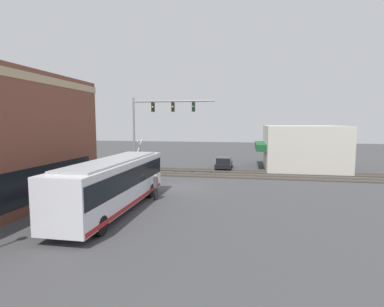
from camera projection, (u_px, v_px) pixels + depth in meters
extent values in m
plane|color=#424244|center=(184.00, 187.00, 25.69)|extent=(120.00, 120.00, 0.00)
cube|color=tan|center=(18.00, 75.00, 17.06)|extent=(17.17, 0.36, 0.50)
cube|color=black|center=(26.00, 187.00, 17.72)|extent=(14.26, 0.12, 2.20)
cube|color=beige|center=(302.00, 147.00, 36.52)|extent=(10.46, 8.79, 5.13)
cube|color=#19592D|center=(260.00, 146.00, 37.40)|extent=(7.32, 1.20, 0.80)
cube|color=silver|center=(114.00, 183.00, 18.61)|extent=(11.62, 2.55, 2.71)
cube|color=black|center=(114.00, 176.00, 18.57)|extent=(11.39, 2.59, 1.14)
cube|color=#B21E1E|center=(115.00, 201.00, 18.73)|extent=(11.39, 2.58, 0.24)
cube|color=#A5A8AA|center=(114.00, 160.00, 18.47)|extent=(9.88, 2.17, 0.12)
cylinder|color=black|center=(136.00, 190.00, 22.28)|extent=(1.00, 2.57, 1.00)
cylinder|color=black|center=(80.00, 224.00, 14.82)|extent=(1.00, 2.57, 1.00)
cylinder|color=gray|center=(134.00, 138.00, 29.83)|extent=(0.20, 0.20, 7.95)
cylinder|color=gray|center=(173.00, 101.00, 28.74)|extent=(0.16, 8.03, 0.16)
cube|color=black|center=(153.00, 107.00, 29.15)|extent=(0.30, 0.27, 0.90)
sphere|color=yellow|center=(152.00, 107.00, 28.99)|extent=(0.20, 0.20, 0.20)
cube|color=black|center=(173.00, 107.00, 28.79)|extent=(0.30, 0.27, 0.90)
sphere|color=yellow|center=(173.00, 107.00, 28.63)|extent=(0.20, 0.20, 0.20)
cube|color=black|center=(193.00, 107.00, 28.43)|extent=(0.30, 0.27, 0.90)
sphere|color=green|center=(193.00, 107.00, 28.27)|extent=(0.20, 0.20, 0.20)
cylinder|color=gray|center=(140.00, 160.00, 30.13)|extent=(0.14, 0.14, 3.60)
cube|color=white|center=(140.00, 147.00, 30.00)|extent=(1.41, 0.06, 1.41)
cube|color=white|center=(140.00, 147.00, 30.00)|extent=(1.41, 0.06, 1.41)
cylinder|color=#38383A|center=(140.00, 155.00, 30.08)|extent=(0.08, 0.90, 0.08)
sphere|color=red|center=(144.00, 155.00, 29.95)|extent=(0.28, 0.28, 0.28)
sphere|color=red|center=(135.00, 155.00, 30.11)|extent=(0.28, 0.28, 0.28)
cube|color=#332D28|center=(195.00, 175.00, 31.55)|extent=(2.60, 60.00, 0.03)
cube|color=#6B6056|center=(194.00, 176.00, 30.85)|extent=(0.07, 60.00, 0.15)
cube|color=#6B6056|center=(197.00, 173.00, 32.25)|extent=(0.07, 60.00, 0.15)
cube|color=#332D28|center=(200.00, 170.00, 34.68)|extent=(2.60, 60.00, 0.03)
cube|color=#6B6056|center=(199.00, 171.00, 33.98)|extent=(0.07, 60.00, 0.15)
cube|color=#6B6056|center=(201.00, 169.00, 35.38)|extent=(0.07, 60.00, 0.15)
cube|color=black|center=(224.00, 164.00, 36.07)|extent=(4.77, 1.80, 0.51)
cube|color=black|center=(224.00, 160.00, 35.78)|extent=(2.63, 1.62, 0.63)
cylinder|color=black|center=(225.00, 164.00, 37.54)|extent=(0.64, 1.82, 0.64)
cylinder|color=black|center=(223.00, 168.00, 34.64)|extent=(0.64, 1.82, 0.64)
cylinder|color=black|center=(156.00, 194.00, 21.36)|extent=(0.28, 0.28, 0.89)
cylinder|color=#4C4C51|center=(156.00, 183.00, 21.27)|extent=(0.34, 0.34, 0.74)
sphere|color=tan|center=(155.00, 176.00, 21.22)|extent=(0.24, 0.24, 0.24)
cylinder|color=#473828|center=(153.00, 173.00, 30.63)|extent=(0.28, 0.28, 0.79)
cylinder|color=#4C4C51|center=(153.00, 166.00, 30.55)|extent=(0.34, 0.34, 0.66)
sphere|color=tan|center=(153.00, 162.00, 30.51)|extent=(0.21, 0.21, 0.21)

